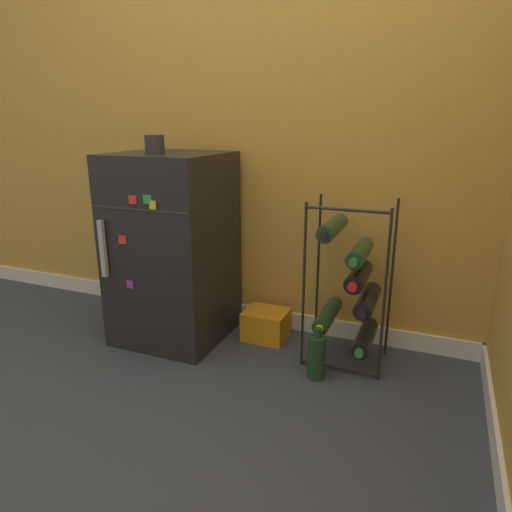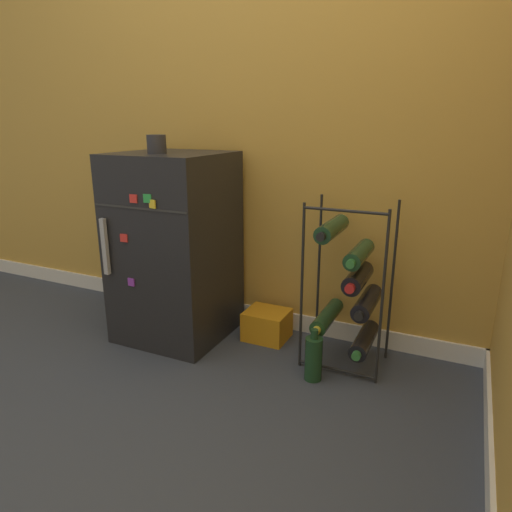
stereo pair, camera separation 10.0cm
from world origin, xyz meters
TOP-DOWN VIEW (x-y plane):
  - ground_plane at (0.00, 0.00)m, footprint 14.00×14.00m
  - wall_back at (0.00, 0.65)m, footprint 6.89×0.07m
  - mini_fridge at (-0.49, 0.34)m, footprint 0.50×0.52m
  - wine_rack at (0.37, 0.40)m, footprint 0.35×0.32m
  - soda_box at (-0.05, 0.47)m, footprint 0.21×0.18m
  - fridge_top_cup at (-0.50, 0.26)m, footprint 0.09×0.09m
  - loose_bottle_floor at (0.28, 0.20)m, footprint 0.07×0.07m

SIDE VIEW (x-z plane):
  - ground_plane at x=0.00m, z-range 0.00..0.00m
  - soda_box at x=-0.05m, z-range 0.00..0.15m
  - loose_bottle_floor at x=0.28m, z-range -0.02..0.21m
  - wine_rack at x=0.37m, z-range -0.01..0.72m
  - mini_fridge at x=-0.49m, z-range 0.00..0.91m
  - fridge_top_cup at x=-0.50m, z-range 0.91..0.99m
  - wall_back at x=0.00m, z-range -0.01..2.49m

